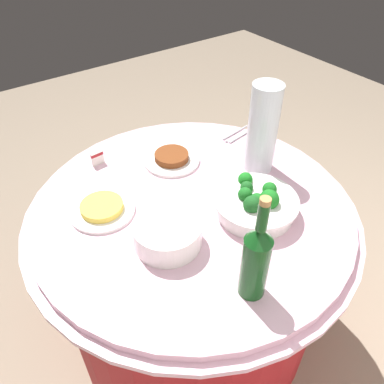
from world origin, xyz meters
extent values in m
plane|color=gray|center=(0.00, 0.00, 0.00)|extent=(6.00, 6.00, 0.00)
cylinder|color=maroon|center=(0.00, 0.00, 0.34)|extent=(1.01, 1.01, 0.69)
cylinder|color=#E0B2C6|center=(0.00, 0.00, 0.70)|extent=(1.16, 1.16, 0.02)
cylinder|color=#E0B2C6|center=(0.00, 0.00, 0.72)|extent=(1.10, 1.10, 0.03)
cylinder|color=white|center=(-0.14, 0.16, 0.77)|extent=(0.26, 0.26, 0.05)
cylinder|color=white|center=(-0.14, 0.16, 0.80)|extent=(0.28, 0.28, 0.01)
sphere|color=#19751E|center=(-0.14, 0.17, 0.81)|extent=(0.04, 0.04, 0.04)
sphere|color=#19701E|center=(-0.16, 0.20, 0.82)|extent=(0.07, 0.07, 0.07)
sphere|color=#197D1E|center=(-0.12, 0.19, 0.81)|extent=(0.04, 0.04, 0.04)
sphere|color=#19671E|center=(-0.13, 0.18, 0.81)|extent=(0.05, 0.05, 0.05)
sphere|color=#196A1E|center=(-0.20, 0.16, 0.82)|extent=(0.05, 0.05, 0.05)
sphere|color=#19571E|center=(-0.15, 0.11, 0.81)|extent=(0.04, 0.04, 0.04)
sphere|color=#19531E|center=(-0.10, 0.19, 0.82)|extent=(0.06, 0.06, 0.06)
sphere|color=#19631E|center=(-0.12, 0.13, 0.81)|extent=(0.05, 0.05, 0.05)
sphere|color=#19751E|center=(-0.17, 0.07, 0.81)|extent=(0.05, 0.05, 0.05)
cylinder|color=white|center=(0.17, 0.11, 0.74)|extent=(0.21, 0.21, 0.01)
cylinder|color=white|center=(0.17, 0.11, 0.76)|extent=(0.21, 0.21, 0.01)
cylinder|color=white|center=(0.17, 0.11, 0.77)|extent=(0.21, 0.21, 0.01)
cylinder|color=white|center=(0.17, 0.11, 0.78)|extent=(0.21, 0.21, 0.01)
cylinder|color=white|center=(0.17, 0.11, 0.79)|extent=(0.21, 0.21, 0.01)
cylinder|color=white|center=(0.17, 0.11, 0.80)|extent=(0.21, 0.21, 0.01)
cylinder|color=white|center=(0.17, 0.11, 0.80)|extent=(0.21, 0.21, 0.01)
cylinder|color=white|center=(0.17, 0.11, 0.81)|extent=(0.21, 0.21, 0.01)
cylinder|color=#124518|center=(0.08, 0.39, 0.84)|extent=(0.07, 0.07, 0.20)
cone|color=#124518|center=(0.08, 0.39, 0.96)|extent=(0.07, 0.07, 0.04)
cylinder|color=#124518|center=(0.08, 0.39, 1.02)|extent=(0.03, 0.03, 0.08)
cylinder|color=#B2844C|center=(0.08, 0.39, 1.07)|extent=(0.03, 0.03, 0.02)
cylinder|color=silver|center=(-0.33, -0.02, 0.91)|extent=(0.11, 0.11, 0.34)
sphere|color=#E5B26B|center=(-0.31, -0.02, 0.78)|extent=(0.06, 0.06, 0.06)
sphere|color=#E5B26B|center=(-0.34, 0.00, 0.78)|extent=(0.06, 0.06, 0.06)
sphere|color=#E5B26B|center=(-0.34, -0.04, 0.78)|extent=(0.06, 0.06, 0.06)
sphere|color=#72C64C|center=(-0.31, -0.01, 0.83)|extent=(0.06, 0.06, 0.06)
sphere|color=#72C64C|center=(-0.35, -0.01, 0.83)|extent=(0.06, 0.06, 0.06)
sphere|color=#72C64C|center=(-0.33, -0.04, 0.83)|extent=(0.06, 0.06, 0.06)
sphere|color=red|center=(-0.32, 0.00, 0.89)|extent=(0.06, 0.06, 0.06)
sphere|color=red|center=(-0.35, -0.02, 0.89)|extent=(0.06, 0.06, 0.06)
sphere|color=red|center=(-0.32, -0.04, 0.89)|extent=(0.06, 0.06, 0.06)
cylinder|color=silver|center=(-0.42, -0.26, 0.74)|extent=(0.16, 0.03, 0.01)
cylinder|color=silver|center=(-0.43, -0.22, 0.74)|extent=(0.16, 0.03, 0.01)
sphere|color=silver|center=(-0.34, -0.23, 0.74)|extent=(0.01, 0.01, 0.01)
cylinder|color=white|center=(-0.08, -0.25, 0.75)|extent=(0.22, 0.22, 0.01)
cylinder|color=brown|center=(-0.08, -0.25, 0.76)|extent=(0.13, 0.13, 0.03)
cylinder|color=white|center=(0.27, -0.14, 0.75)|extent=(0.22, 0.22, 0.01)
cylinder|color=#F2D14C|center=(0.27, -0.14, 0.76)|extent=(0.14, 0.14, 0.02)
cube|color=white|center=(0.16, -0.40, 0.77)|extent=(0.05, 0.01, 0.05)
cube|color=maroon|center=(0.16, -0.40, 0.79)|extent=(0.05, 0.01, 0.01)
camera|label=1|loc=(0.58, 0.81, 1.63)|focal=36.12mm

